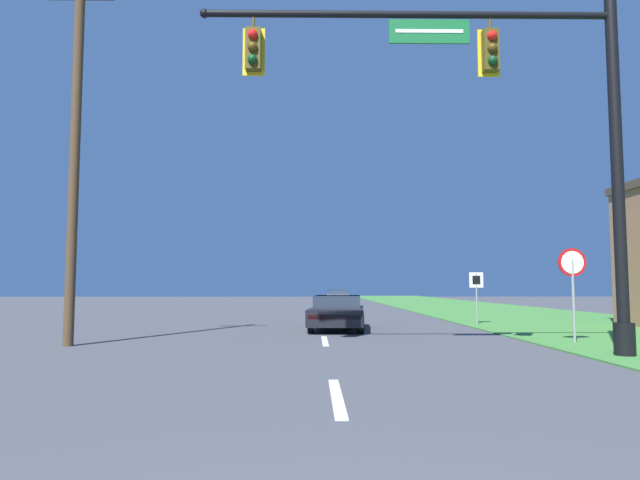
% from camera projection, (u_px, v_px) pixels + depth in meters
% --- Properties ---
extents(grass_verge_right, '(10.00, 110.00, 0.04)m').
position_uv_depth(grass_verge_right, '(506.00, 313.00, 31.93)').
color(grass_verge_right, '#428438').
rests_on(grass_verge_right, ground).
extents(road_center_line, '(0.16, 34.80, 0.01)m').
position_uv_depth(road_center_line, '(321.00, 323.00, 23.83)').
color(road_center_line, silver).
rests_on(road_center_line, ground).
extents(signal_mast, '(9.50, 0.47, 8.47)m').
position_uv_depth(signal_mast, '(517.00, 122.00, 12.65)').
color(signal_mast, black).
rests_on(signal_mast, grass_verge_right).
extents(car_ahead, '(2.21, 4.78, 1.19)m').
position_uv_depth(car_ahead, '(337.00, 312.00, 20.11)').
color(car_ahead, black).
rests_on(car_ahead, ground).
extents(far_car, '(1.82, 4.45, 1.19)m').
position_uv_depth(far_car, '(338.00, 297.00, 49.40)').
color(far_car, black).
rests_on(far_car, ground).
extents(stop_sign, '(0.76, 0.07, 2.50)m').
position_uv_depth(stop_sign, '(573.00, 274.00, 15.23)').
color(stop_sign, gray).
rests_on(stop_sign, grass_verge_right).
extents(route_sign_post, '(0.55, 0.06, 2.03)m').
position_uv_depth(route_sign_post, '(476.00, 286.00, 22.60)').
color(route_sign_post, gray).
rests_on(route_sign_post, grass_verge_right).
extents(utility_pole_near, '(1.80, 0.26, 10.17)m').
position_uv_depth(utility_pole_near, '(75.00, 144.00, 14.97)').
color(utility_pole_near, '#4C3823').
rests_on(utility_pole_near, ground).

